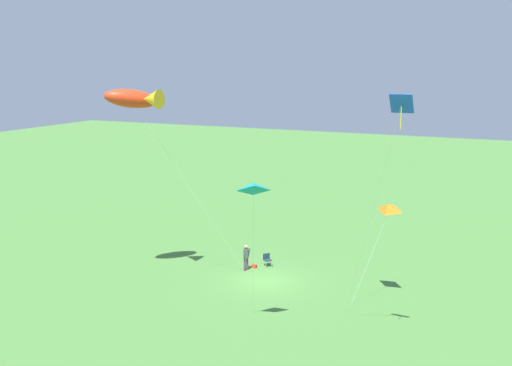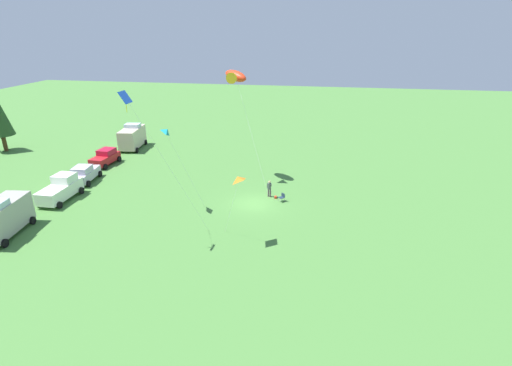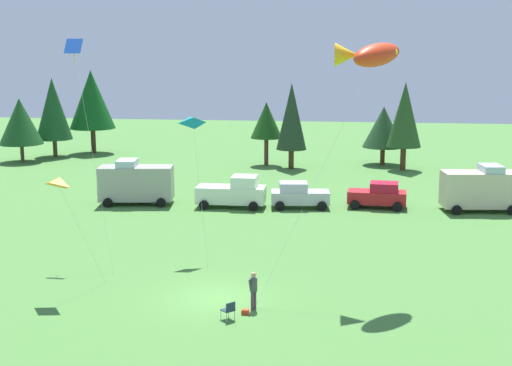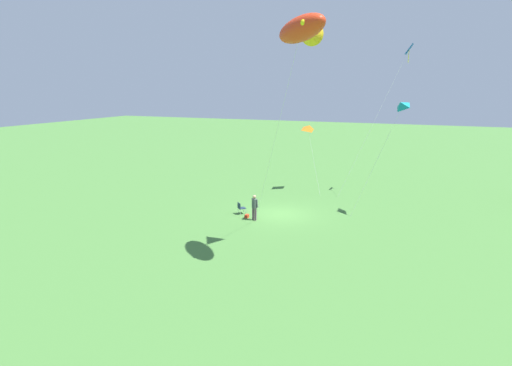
{
  "view_description": "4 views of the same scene",
  "coord_description": "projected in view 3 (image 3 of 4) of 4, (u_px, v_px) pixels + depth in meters",
  "views": [
    {
      "loc": [
        -14.08,
        32.18,
        13.25
      ],
      "look_at": [
        1.7,
        -2.29,
        5.63
      ],
      "focal_mm": 42.0,
      "sensor_mm": 36.0,
      "label": 1
    },
    {
      "loc": [
        -34.74,
        -6.2,
        16.25
      ],
      "look_at": [
        0.78,
        -0.06,
        1.86
      ],
      "focal_mm": 28.0,
      "sensor_mm": 36.0,
      "label": 2
    },
    {
      "loc": [
        5.85,
        -31.29,
        11.62
      ],
      "look_at": [
        1.79,
        0.72,
        5.4
      ],
      "focal_mm": 50.0,
      "sensor_mm": 36.0,
      "label": 3
    },
    {
      "loc": [
        25.51,
        8.45,
        8.62
      ],
      "look_at": [
        1.65,
        -1.22,
        2.5
      ],
      "focal_mm": 28.0,
      "sensor_mm": 36.0,
      "label": 4
    }
  ],
  "objects": [
    {
      "name": "person_kite_flyer",
      "position": [
        253.0,
        287.0,
        31.77
      ],
      "size": [
        0.45,
        0.56,
        1.74
      ],
      "rotation": [
        0.0,
        0.0,
        2.73
      ],
      "color": "#53374A",
      "rests_on": "ground"
    },
    {
      "name": "folding_chair",
      "position": [
        229.0,
        309.0,
        30.62
      ],
      "size": [
        0.68,
        0.68,
        0.82
      ],
      "rotation": [
        0.0,
        0.0,
        2.38
      ],
      "color": "#1E2F43",
      "rests_on": "ground"
    },
    {
      "name": "ground_plane",
      "position": [
        216.0,
        298.0,
        33.4
      ],
      "size": [
        160.0,
        160.0,
        0.0
      ],
      "primitive_type": "plane",
      "color": "#477D37"
    },
    {
      "name": "treeline_distant",
      "position": [
        169.0,
        112.0,
        72.56
      ],
      "size": [
        41.88,
        11.4,
        9.05
      ],
      "color": "#4D402C",
      "rests_on": "ground"
    },
    {
      "name": "kite_delta_teal",
      "position": [
        194.0,
        121.0,
        39.32
      ],
      "size": [
        1.95,
        3.26,
        7.92
      ],
      "color": "teal",
      "rests_on": "ground"
    },
    {
      "name": "car_silver_compact",
      "position": [
        299.0,
        195.0,
        51.82
      ],
      "size": [
        4.38,
        2.62,
        1.89
      ],
      "rotation": [
        0.0,
        0.0,
        3.26
      ],
      "color": "#BEB8C4",
      "rests_on": "ground"
    },
    {
      "name": "van_camper_beige",
      "position": [
        481.0,
        189.0,
        50.66
      ],
      "size": [
        5.62,
        3.12,
        3.34
      ],
      "rotation": [
        0.0,
        0.0,
        0.12
      ],
      "color": "beige",
      "rests_on": "ground"
    },
    {
      "name": "car_red_sedan",
      "position": [
        378.0,
        195.0,
        51.83
      ],
      "size": [
        4.32,
        2.46,
        1.89
      ],
      "rotation": [
        0.0,
        0.0,
        -0.07
      ],
      "color": "#B31A21",
      "rests_on": "ground"
    },
    {
      "name": "truck_white_pickup",
      "position": [
        233.0,
        192.0,
        51.99
      ],
      "size": [
        5.01,
        2.42,
        2.34
      ],
      "rotation": [
        0.0,
        0.0,
        -0.0
      ],
      "color": "white",
      "rests_on": "ground"
    },
    {
      "name": "backpack_on_grass",
      "position": [
        245.0,
        312.0,
        31.33
      ],
      "size": [
        0.32,
        0.22,
        0.22
      ],
      "primitive_type": "cube",
      "rotation": [
        0.0,
        0.0,
        6.28
      ],
      "color": "red",
      "rests_on": "ground"
    },
    {
      "name": "kite_large_fish",
      "position": [
        369.0,
        55.0,
        33.57
      ],
      "size": [
        6.79,
        6.03,
        11.94
      ],
      "color": "red",
      "rests_on": "ground"
    },
    {
      "name": "kite_delta_orange",
      "position": [
        60.0,
        182.0,
        33.26
      ],
      "size": [
        2.25,
        2.12,
        5.74
      ],
      "color": "orange",
      "rests_on": "ground"
    },
    {
      "name": "van_motorhome_grey",
      "position": [
        136.0,
        182.0,
        52.97
      ],
      "size": [
        5.64,
        3.18,
        3.34
      ],
      "rotation": [
        0.0,
        0.0,
        3.27
      ],
      "color": "#A29D94",
      "rests_on": "ground"
    },
    {
      "name": "kite_diamond_blue",
      "position": [
        75.0,
        53.0,
        39.35
      ],
      "size": [
        3.82,
        4.72,
        12.02
      ],
      "color": "blue",
      "rests_on": "ground"
    }
  ]
}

